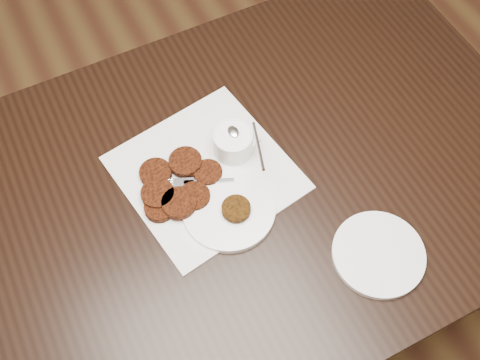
% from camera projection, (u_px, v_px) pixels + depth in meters
% --- Properties ---
extents(floor, '(4.00, 4.00, 0.00)m').
position_uv_depth(floor, '(242.00, 357.00, 1.72)').
color(floor, brown).
rests_on(floor, ground).
extents(table, '(1.36, 0.88, 0.75)m').
position_uv_depth(table, '(234.00, 253.00, 1.49)').
color(table, black).
rests_on(table, floor).
extents(napkin, '(0.37, 0.37, 0.00)m').
position_uv_depth(napkin, '(206.00, 173.00, 1.18)').
color(napkin, silver).
rests_on(napkin, table).
extents(sauce_ramekin, '(0.15, 0.15, 0.12)m').
position_uv_depth(sauce_ramekin, '(233.00, 134.00, 1.15)').
color(sauce_ramekin, white).
rests_on(sauce_ramekin, napkin).
extents(patty_cluster, '(0.25, 0.25, 0.02)m').
position_uv_depth(patty_cluster, '(179.00, 191.00, 1.14)').
color(patty_cluster, '#56200B').
rests_on(patty_cluster, napkin).
extents(plate_with_patty, '(0.25, 0.25, 0.03)m').
position_uv_depth(plate_with_patty, '(229.00, 207.00, 1.12)').
color(plate_with_patty, white).
rests_on(plate_with_patty, table).
extents(plate_empty, '(0.21, 0.21, 0.01)m').
position_uv_depth(plate_empty, '(378.00, 254.00, 1.08)').
color(plate_empty, white).
rests_on(plate_empty, table).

